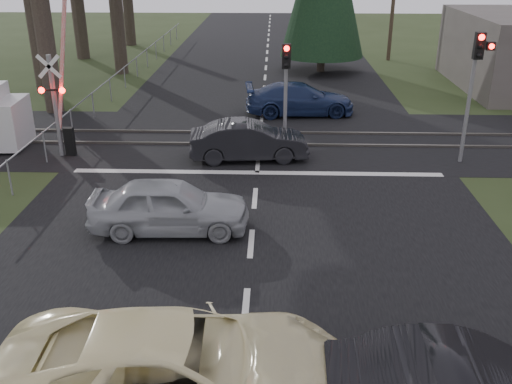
{
  "coord_description": "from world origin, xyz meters",
  "views": [
    {
      "loc": [
        0.57,
        -10.5,
        7.38
      ],
      "look_at": [
        0.12,
        3.51,
        1.3
      ],
      "focal_mm": 40.0,
      "sensor_mm": 36.0,
      "label": 1
    }
  ],
  "objects_px": {
    "traffic_signal_center": "(286,79)",
    "crossing_signal": "(61,103)",
    "silver_car": "(169,206)",
    "cream_coupe": "(178,371)",
    "blue_sedan": "(300,99)",
    "dark_car_far": "(249,141)",
    "traffic_signal_right": "(476,73)"
  },
  "relations": [
    {
      "from": "blue_sedan",
      "to": "dark_car_far",
      "type": "bearing_deg",
      "value": 155.92
    },
    {
      "from": "crossing_signal",
      "to": "cream_coupe",
      "type": "distance_m",
      "value": 14.33
    },
    {
      "from": "blue_sedan",
      "to": "dark_car_far",
      "type": "relative_size",
      "value": 1.17
    },
    {
      "from": "silver_car",
      "to": "dark_car_far",
      "type": "bearing_deg",
      "value": -20.26
    },
    {
      "from": "crossing_signal",
      "to": "silver_car",
      "type": "distance_m",
      "value": 7.96
    },
    {
      "from": "crossing_signal",
      "to": "silver_car",
      "type": "height_order",
      "value": "crossing_signal"
    },
    {
      "from": "crossing_signal",
      "to": "traffic_signal_center",
      "type": "relative_size",
      "value": 1.7
    },
    {
      "from": "blue_sedan",
      "to": "crossing_signal",
      "type": "bearing_deg",
      "value": 118.51
    },
    {
      "from": "crossing_signal",
      "to": "traffic_signal_center",
      "type": "distance_m",
      "value": 8.36
    },
    {
      "from": "silver_car",
      "to": "blue_sedan",
      "type": "relative_size",
      "value": 0.87
    },
    {
      "from": "traffic_signal_right",
      "to": "silver_car",
      "type": "xyz_separation_m",
      "value": [
        -9.84,
        -5.75,
        -2.56
      ]
    },
    {
      "from": "traffic_signal_center",
      "to": "cream_coupe",
      "type": "relative_size",
      "value": 0.67
    },
    {
      "from": "traffic_signal_right",
      "to": "traffic_signal_center",
      "type": "height_order",
      "value": "traffic_signal_right"
    },
    {
      "from": "cream_coupe",
      "to": "silver_car",
      "type": "relative_size",
      "value": 1.39
    },
    {
      "from": "traffic_signal_right",
      "to": "traffic_signal_center",
      "type": "relative_size",
      "value": 1.15
    },
    {
      "from": "cream_coupe",
      "to": "traffic_signal_center",
      "type": "bearing_deg",
      "value": -10.47
    },
    {
      "from": "crossing_signal",
      "to": "silver_car",
      "type": "relative_size",
      "value": 1.58
    },
    {
      "from": "traffic_signal_center",
      "to": "dark_car_far",
      "type": "relative_size",
      "value": 0.94
    },
    {
      "from": "traffic_signal_right",
      "to": "cream_coupe",
      "type": "bearing_deg",
      "value": -124.27
    },
    {
      "from": "traffic_signal_right",
      "to": "traffic_signal_center",
      "type": "distance_m",
      "value": 6.68
    },
    {
      "from": "crossing_signal",
      "to": "silver_car",
      "type": "xyz_separation_m",
      "value": [
        4.98,
        -6.06,
        -1.31
      ]
    },
    {
      "from": "crossing_signal",
      "to": "silver_car",
      "type": "bearing_deg",
      "value": -50.58
    },
    {
      "from": "traffic_signal_center",
      "to": "crossing_signal",
      "type": "bearing_deg",
      "value": -173.85
    },
    {
      "from": "silver_car",
      "to": "crossing_signal",
      "type": "bearing_deg",
      "value": 37.43
    },
    {
      "from": "cream_coupe",
      "to": "blue_sedan",
      "type": "xyz_separation_m",
      "value": [
        2.74,
        18.89,
        -0.11
      ]
    },
    {
      "from": "traffic_signal_center",
      "to": "cream_coupe",
      "type": "bearing_deg",
      "value": -98.18
    },
    {
      "from": "cream_coupe",
      "to": "blue_sedan",
      "type": "relative_size",
      "value": 1.2
    },
    {
      "from": "cream_coupe",
      "to": "crossing_signal",
      "type": "bearing_deg",
      "value": 23.91
    },
    {
      "from": "crossing_signal",
      "to": "cream_coupe",
      "type": "xyz_separation_m",
      "value": [
        6.3,
        -12.81,
        -1.21
      ]
    },
    {
      "from": "traffic_signal_right",
      "to": "blue_sedan",
      "type": "height_order",
      "value": "traffic_signal_right"
    },
    {
      "from": "traffic_signal_right",
      "to": "dark_car_far",
      "type": "height_order",
      "value": "traffic_signal_right"
    },
    {
      "from": "dark_car_far",
      "to": "traffic_signal_center",
      "type": "bearing_deg",
      "value": -57.22
    }
  ]
}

